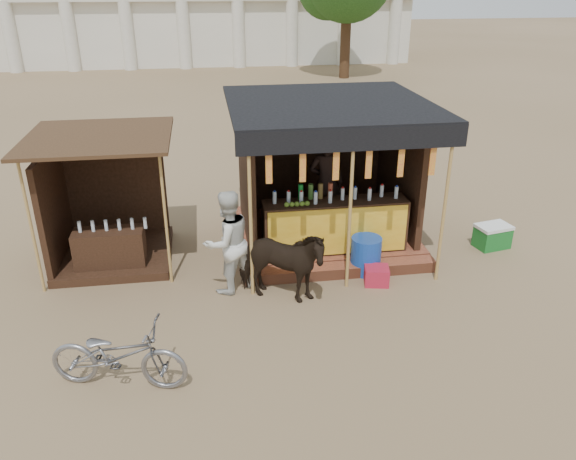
% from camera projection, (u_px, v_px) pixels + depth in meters
% --- Properties ---
extents(ground, '(120.00, 120.00, 0.00)m').
position_uv_depth(ground, '(305.00, 346.00, 8.03)').
color(ground, '#846B4C').
rests_on(ground, ground).
extents(main_stall, '(3.60, 3.61, 2.78)m').
position_uv_depth(main_stall, '(326.00, 192.00, 10.76)').
color(main_stall, brown).
rests_on(main_stall, ground).
extents(secondary_stall, '(2.40, 2.40, 2.38)m').
position_uv_depth(secondary_stall, '(102.00, 216.00, 10.15)').
color(secondary_stall, '#3A2115').
rests_on(secondary_stall, ground).
extents(cow, '(1.67, 1.26, 1.28)m').
position_uv_depth(cow, '(280.00, 265.00, 8.90)').
color(cow, black).
rests_on(cow, ground).
extents(motorbike, '(1.87, 1.03, 0.93)m').
position_uv_depth(motorbike, '(118.00, 355.00, 7.08)').
color(motorbike, gray).
rests_on(motorbike, ground).
extents(bystander, '(1.07, 1.00, 1.76)m').
position_uv_depth(bystander, '(228.00, 242.00, 9.10)').
color(bystander, silver).
rests_on(bystander, ground).
extents(blue_barrel, '(0.64, 0.64, 0.66)m').
position_uv_depth(blue_barrel, '(366.00, 255.00, 9.89)').
color(blue_barrel, '#1540A3').
rests_on(blue_barrel, ground).
extents(red_crate, '(0.47, 0.44, 0.31)m').
position_uv_depth(red_crate, '(376.00, 275.00, 9.58)').
color(red_crate, '#AD1C33').
rests_on(red_crate, ground).
extents(cooler, '(0.72, 0.56, 0.46)m').
position_uv_depth(cooler, '(492.00, 236.00, 10.84)').
color(cooler, '#176B25').
rests_on(cooler, ground).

